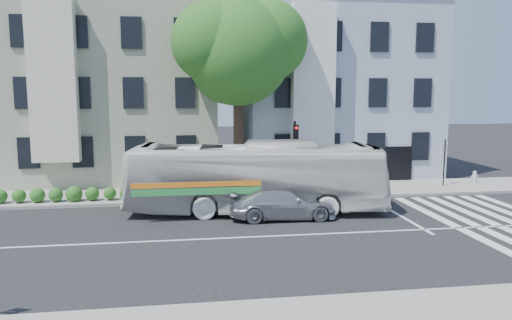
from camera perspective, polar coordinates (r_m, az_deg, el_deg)
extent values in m
plane|color=black|center=(19.22, 0.97, -8.74)|extent=(120.00, 120.00, 0.00)
cube|color=gray|center=(26.89, -1.86, -3.76)|extent=(80.00, 4.00, 0.15)
cube|color=gray|center=(33.39, -15.48, 7.61)|extent=(12.00, 10.00, 11.00)
cube|color=#A0ACBF|center=(34.65, 8.40, 7.80)|extent=(12.00, 10.00, 11.00)
cylinder|color=#2D2116|center=(26.99, -2.00, 1.71)|extent=(0.56, 0.56, 5.20)
sphere|color=#214F19|center=(26.91, -2.05, 12.15)|extent=(5.60, 5.60, 5.60)
sphere|color=#214F19|center=(27.59, 1.24, 13.50)|extent=(4.40, 4.40, 4.40)
sphere|color=#214F19|center=(26.53, -5.07, 13.27)|extent=(4.20, 4.20, 4.20)
sphere|color=#214F19|center=(28.30, -1.73, 15.40)|extent=(3.80, 3.80, 3.80)
sphere|color=#214F19|center=(27.39, -3.45, 9.97)|extent=(3.40, 3.40, 3.40)
imported|color=silver|center=(22.56, -0.02, -2.01)|extent=(4.15, 11.90, 3.24)
imported|color=#B6B9BE|center=(21.74, 3.05, -4.93)|extent=(2.02, 4.74, 1.36)
cylinder|color=black|center=(25.86, 4.42, 0.06)|extent=(0.13, 0.13, 3.98)
cube|color=black|center=(25.46, 4.58, 3.15)|extent=(0.29, 0.24, 0.80)
sphere|color=red|center=(25.32, 4.65, 3.66)|extent=(0.15, 0.15, 0.15)
cylinder|color=white|center=(25.66, 4.50, 1.06)|extent=(0.42, 0.08, 0.42)
cylinder|color=#B9B8B4|center=(32.10, 23.70, -1.86)|extent=(0.23, 0.23, 0.57)
sphere|color=#B9B8B4|center=(32.05, 23.73, -1.31)|extent=(0.21, 0.21, 0.21)
cylinder|color=#B9B8B4|center=(32.08, 23.71, -1.73)|extent=(0.39, 0.16, 0.13)
cylinder|color=black|center=(30.16, 20.71, -0.29)|extent=(0.07, 0.07, 2.66)
cube|color=white|center=(30.14, 20.71, 1.54)|extent=(0.48, 0.13, 0.37)
cube|color=white|center=(30.18, 20.67, 0.74)|extent=(0.48, 0.13, 0.19)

